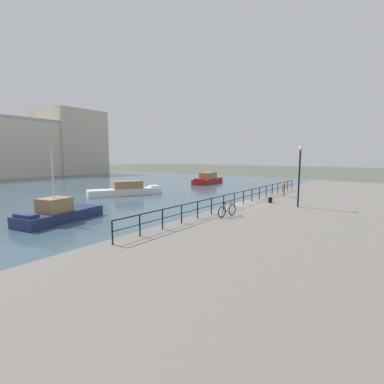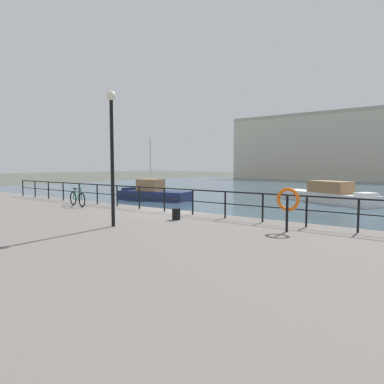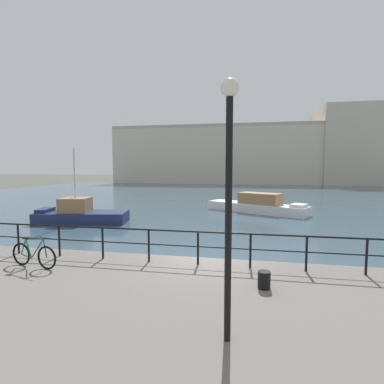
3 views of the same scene
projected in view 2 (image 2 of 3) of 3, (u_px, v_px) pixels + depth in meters
name	position (u px, v px, depth m)	size (l,w,h in m)	color
ground_plane	(176.00, 228.00, 16.32)	(240.00, 240.00, 0.00)	#4C5147
water_basin	(344.00, 191.00, 40.17)	(80.00, 60.00, 0.01)	#385160
quay_promenade	(46.00, 244.00, 11.15)	(56.00, 13.00, 0.86)	slate
moored_cabin_cruiser	(328.00, 194.00, 27.46)	(8.57, 5.73, 1.69)	white
moored_green_narrowboat	(154.00, 193.00, 29.48)	(6.47, 3.37, 5.22)	navy
quay_railing	(164.00, 195.00, 15.64)	(25.96, 0.07, 1.08)	black
parked_bicycle	(77.00, 199.00, 17.70)	(1.75, 0.37, 0.98)	black
mooring_bollard	(176.00, 214.00, 13.31)	(0.32, 0.32, 0.44)	black
life_ring_stand	(288.00, 201.00, 10.87)	(0.75, 0.16, 1.40)	black
quay_lamp_post	(112.00, 141.00, 11.64)	(0.32, 0.32, 4.56)	black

